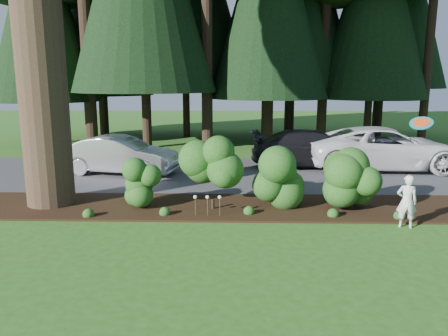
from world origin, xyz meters
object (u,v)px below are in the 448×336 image
(car_white_suv, at_px, (385,148))
(child, at_px, (407,201))
(car_silver_wagon, at_px, (120,155))
(car_dark_suv, at_px, (315,148))
(frisbee, at_px, (421,123))

(car_white_suv, height_order, child, car_white_suv)
(child, bearing_deg, car_white_suv, -93.12)
(car_silver_wagon, relative_size, car_dark_suv, 0.84)
(frisbee, bearing_deg, car_silver_wagon, 148.05)
(car_silver_wagon, distance_m, car_white_suv, 9.75)
(child, distance_m, frisbee, 1.81)
(child, bearing_deg, car_dark_suv, -71.82)
(car_dark_suv, xyz_separation_m, child, (0.85, -7.02, -0.12))
(car_silver_wagon, bearing_deg, car_white_suv, -73.30)
(car_white_suv, xyz_separation_m, child, (-1.68, -6.56, -0.21))
(child, height_order, frisbee, frisbee)
(car_dark_suv, bearing_deg, car_silver_wagon, 99.47)
(car_silver_wagon, bearing_deg, child, -114.08)
(car_silver_wagon, bearing_deg, car_dark_suv, -67.57)
(frisbee, bearing_deg, car_dark_suv, 99.72)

